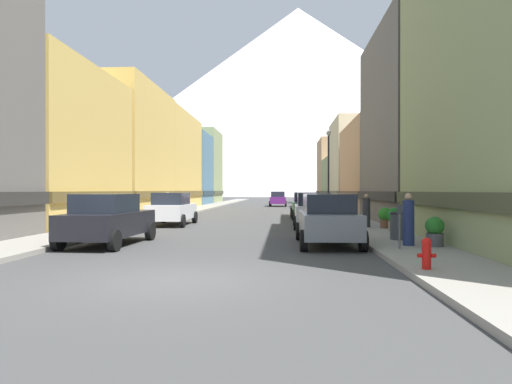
# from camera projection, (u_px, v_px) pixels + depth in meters

# --- Properties ---
(ground_plane) EXTENTS (400.00, 400.00, 0.00)m
(ground_plane) POSITION_uv_depth(u_px,v_px,m) (175.00, 280.00, 9.61)
(ground_plane) COLOR #414141
(sidewalk_left) EXTENTS (2.50, 100.00, 0.15)m
(sidewalk_left) POSITION_uv_depth(u_px,v_px,m) (197.00, 209.00, 44.92)
(sidewalk_left) COLOR gray
(sidewalk_left) RESTS_ON ground
(sidewalk_right) EXTENTS (2.50, 100.00, 0.15)m
(sidewalk_right) POSITION_uv_depth(u_px,v_px,m) (325.00, 209.00, 44.17)
(sidewalk_right) COLOR gray
(sidewalk_right) RESTS_ON ground
(storefront_left_1) EXTENTS (9.69, 10.45, 8.45)m
(storefront_left_1) POSITION_uv_depth(u_px,v_px,m) (14.00, 150.00, 24.50)
(storefront_left_1) COLOR #D8B259
(storefront_left_1) RESTS_ON ground
(storefront_left_2) EXTENTS (6.65, 11.33, 10.04)m
(storefront_left_2) POSITION_uv_depth(u_px,v_px,m) (119.00, 153.00, 35.83)
(storefront_left_2) COLOR #D8B259
(storefront_left_2) RESTS_ON ground
(storefront_left_3) EXTENTS (8.11, 13.13, 9.91)m
(storefront_left_3) POSITION_uv_depth(u_px,v_px,m) (154.00, 163.00, 48.13)
(storefront_left_3) COLOR #D8B259
(storefront_left_3) RESTS_ON ground
(storefront_left_4) EXTENTS (10.20, 8.56, 9.29)m
(storefront_left_4) POSITION_uv_depth(u_px,v_px,m) (171.00, 171.00, 59.48)
(storefront_left_4) COLOR slate
(storefront_left_4) RESTS_ON ground
(storefront_left_5) EXTENTS (8.96, 9.50, 10.83)m
(storefront_left_5) POSITION_uv_depth(u_px,v_px,m) (190.00, 168.00, 68.76)
(storefront_left_5) COLOR #8C9966
(storefront_left_5) RESTS_ON ground
(storefront_right_1) EXTENTS (6.33, 10.25, 11.03)m
(storefront_right_1) POSITION_uv_depth(u_px,v_px,m) (430.00, 130.00, 25.76)
(storefront_right_1) COLOR #66605B
(storefront_right_1) RESTS_ON ground
(storefront_right_2) EXTENTS (7.52, 11.50, 7.27)m
(storefront_right_2) POSITION_uv_depth(u_px,v_px,m) (393.00, 171.00, 36.76)
(storefront_right_2) COLOR tan
(storefront_right_2) RESTS_ON ground
(storefront_right_3) EXTENTS (6.70, 9.24, 9.25)m
(storefront_right_3) POSITION_uv_depth(u_px,v_px,m) (364.00, 166.00, 47.68)
(storefront_right_3) COLOR beige
(storefront_right_3) RESTS_ON ground
(storefront_right_4) EXTENTS (10.25, 10.29, 6.02)m
(storefront_right_4) POSITION_uv_depth(u_px,v_px,m) (364.00, 183.00, 57.54)
(storefront_right_4) COLOR #8C9966
(storefront_right_4) RESTS_ON ground
(storefront_right_5) EXTENTS (9.03, 8.72, 9.40)m
(storefront_right_5) POSITION_uv_depth(u_px,v_px,m) (349.00, 173.00, 67.06)
(storefront_right_5) COLOR tan
(storefront_right_5) RESTS_ON ground
(car_left_0) EXTENTS (2.24, 4.48, 1.78)m
(car_left_0) POSITION_uv_depth(u_px,v_px,m) (108.00, 219.00, 15.80)
(car_left_0) COLOR black
(car_left_0) RESTS_ON ground
(car_left_1) EXTENTS (2.07, 4.41, 1.78)m
(car_left_1) POSITION_uv_depth(u_px,v_px,m) (172.00, 209.00, 24.85)
(car_left_1) COLOR silver
(car_left_1) RESTS_ON ground
(car_right_0) EXTENTS (2.10, 4.42, 1.78)m
(car_right_0) POSITION_uv_depth(u_px,v_px,m) (328.00, 219.00, 15.70)
(car_right_0) COLOR slate
(car_right_0) RESTS_ON ground
(car_right_1) EXTENTS (2.10, 4.42, 1.78)m
(car_right_1) POSITION_uv_depth(u_px,v_px,m) (313.00, 210.00, 23.29)
(car_right_1) COLOR silver
(car_right_1) RESTS_ON ground
(car_right_2) EXTENTS (2.10, 4.42, 1.78)m
(car_right_2) POSITION_uv_depth(u_px,v_px,m) (306.00, 205.00, 30.37)
(car_right_2) COLOR #265933
(car_right_2) RESTS_ON ground
(car_driving_0) EXTENTS (2.06, 4.40, 1.78)m
(car_driving_0) POSITION_uv_depth(u_px,v_px,m) (278.00, 199.00, 54.49)
(car_driving_0) COLOR #591E72
(car_driving_0) RESTS_ON ground
(fire_hydrant_near) EXTENTS (0.40, 0.22, 0.70)m
(fire_hydrant_near) POSITION_uv_depth(u_px,v_px,m) (427.00, 252.00, 10.12)
(fire_hydrant_near) COLOR red
(fire_hydrant_near) RESTS_ON sidewalk_right
(parking_meter_near) EXTENTS (0.14, 0.10, 1.33)m
(parking_meter_near) POSITION_uv_depth(u_px,v_px,m) (399.00, 220.00, 13.67)
(parking_meter_near) COLOR #595960
(parking_meter_near) RESTS_ON sidewalk_right
(trash_bin_right) EXTENTS (0.59, 0.59, 0.98)m
(trash_bin_right) POSITION_uv_depth(u_px,v_px,m) (398.00, 226.00, 16.22)
(trash_bin_right) COLOR #4C5156
(trash_bin_right) RESTS_ON sidewalk_right
(potted_plant_0) EXTENTS (0.65, 0.65, 1.01)m
(potted_plant_0) POSITION_uv_depth(u_px,v_px,m) (394.00, 219.00, 19.43)
(potted_plant_0) COLOR gray
(potted_plant_0) RESTS_ON sidewalk_right
(potted_plant_1) EXTENTS (0.63, 0.63, 0.96)m
(potted_plant_1) POSITION_uv_depth(u_px,v_px,m) (385.00, 217.00, 21.22)
(potted_plant_1) COLOR brown
(potted_plant_1) RESTS_ON sidewalk_right
(potted_plant_2) EXTENTS (0.58, 0.58, 0.93)m
(potted_plant_2) POSITION_uv_depth(u_px,v_px,m) (435.00, 231.00, 14.25)
(potted_plant_2) COLOR #4C4C51
(potted_plant_2) RESTS_ON sidewalk_right
(pedestrian_0) EXTENTS (0.36, 0.36, 1.67)m
(pedestrian_0) POSITION_uv_depth(u_px,v_px,m) (408.00, 221.00, 14.51)
(pedestrian_0) COLOR navy
(pedestrian_0) RESTS_ON sidewalk_right
(pedestrian_1) EXTENTS (0.36, 0.36, 1.58)m
(pedestrian_1) POSITION_uv_depth(u_px,v_px,m) (366.00, 212.00, 21.87)
(pedestrian_1) COLOR #333338
(pedestrian_1) RESTS_ON sidewalk_right
(pedestrian_2) EXTENTS (0.36, 0.36, 1.64)m
(pedestrian_2) POSITION_uv_depth(u_px,v_px,m) (168.00, 204.00, 33.55)
(pedestrian_2) COLOR navy
(pedestrian_2) RESTS_ON sidewalk_left
(streetlamp_right) EXTENTS (0.36, 0.36, 5.86)m
(streetlamp_right) POSITION_uv_depth(u_px,v_px,m) (329.00, 160.00, 31.20)
(streetlamp_right) COLOR black
(streetlamp_right) RESTS_ON sidewalk_right
(mountain_backdrop) EXTENTS (277.40, 277.40, 109.38)m
(mountain_backdrop) POSITION_uv_depth(u_px,v_px,m) (298.00, 101.00, 268.30)
(mountain_backdrop) COLOR silver
(mountain_backdrop) RESTS_ON ground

